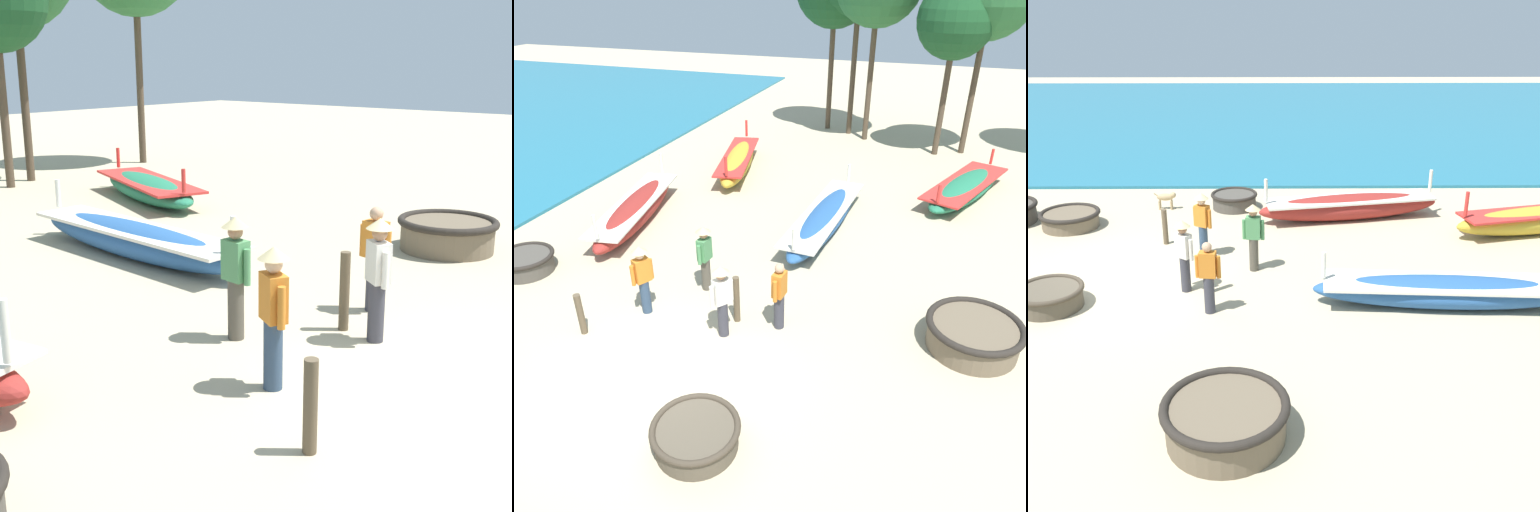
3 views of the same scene
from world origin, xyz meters
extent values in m
plane|color=#BCAD8C|center=(0.00, 0.00, 0.00)|extent=(80.00, 80.00, 0.00)
cylinder|color=brown|center=(5.47, 2.75, 0.28)|extent=(1.78, 1.78, 0.57)
torus|color=#28231E|center=(5.47, 2.75, 0.57)|extent=(1.92, 1.92, 0.14)
ellipsoid|color=#285693|center=(1.31, 7.07, 0.32)|extent=(1.40, 5.68, 0.64)
cube|color=silver|center=(1.31, 7.07, 0.53)|extent=(1.41, 5.24, 0.06)
cylinder|color=silver|center=(1.47, 9.65, 0.88)|extent=(0.10, 0.10, 0.58)
cylinder|color=silver|center=(1.15, 4.49, 0.88)|extent=(0.10, 0.10, 0.58)
cylinder|color=silver|center=(-3.76, 3.18, 1.03)|extent=(0.10, 0.10, 0.67)
ellipsoid|color=#237551|center=(5.21, 11.02, 0.31)|extent=(2.95, 5.11, 0.62)
cube|color=red|center=(5.21, 11.02, 0.51)|extent=(2.85, 4.76, 0.06)
cylinder|color=red|center=(6.03, 13.16, 0.85)|extent=(0.10, 0.10, 0.56)
cylinder|color=red|center=(4.39, 8.87, 0.85)|extent=(0.10, 0.10, 0.56)
cylinder|color=#4C473D|center=(-0.56, 2.94, 0.41)|extent=(0.22, 0.22, 0.82)
cube|color=#4C8E56|center=(-0.56, 2.94, 1.09)|extent=(0.26, 0.36, 0.54)
sphere|color=#A37556|center=(-0.56, 2.94, 1.47)|extent=(0.20, 0.20, 0.20)
cylinder|color=#4C8E56|center=(-0.53, 3.16, 1.04)|extent=(0.09, 0.09, 0.48)
cylinder|color=#4C8E56|center=(-0.58, 2.73, 1.04)|extent=(0.09, 0.09, 0.48)
cone|color=#D1BC84|center=(-0.56, 2.94, 1.60)|extent=(0.36, 0.36, 0.14)
cylinder|color=#383842|center=(0.55, 1.47, 0.41)|extent=(0.22, 0.22, 0.82)
cube|color=silver|center=(0.55, 1.47, 1.09)|extent=(0.38, 0.40, 0.54)
sphere|color=#A37556|center=(0.55, 1.47, 1.47)|extent=(0.20, 0.20, 0.20)
cylinder|color=silver|center=(0.68, 1.64, 1.04)|extent=(0.09, 0.09, 0.48)
cylinder|color=silver|center=(0.42, 1.29, 1.04)|extent=(0.09, 0.09, 0.48)
cone|color=#D1BC84|center=(0.55, 1.47, 1.60)|extent=(0.36, 0.36, 0.14)
cylinder|color=#2D425B|center=(-1.42, 1.64, 0.41)|extent=(0.22, 0.22, 0.82)
cube|color=orange|center=(-1.42, 1.64, 1.09)|extent=(0.36, 0.40, 0.54)
sphere|color=#DBB28E|center=(-1.42, 1.64, 1.47)|extent=(0.20, 0.20, 0.20)
cylinder|color=orange|center=(-1.52, 1.45, 1.04)|extent=(0.09, 0.09, 0.48)
cylinder|color=orange|center=(-1.31, 1.84, 1.04)|extent=(0.09, 0.09, 0.48)
cone|color=#D1BC84|center=(-1.42, 1.64, 1.60)|extent=(0.36, 0.36, 0.14)
cylinder|color=#383842|center=(1.56, 2.10, 0.41)|extent=(0.22, 0.22, 0.82)
cube|color=orange|center=(1.56, 2.10, 1.09)|extent=(0.25, 0.36, 0.54)
sphere|color=tan|center=(1.56, 2.10, 1.47)|extent=(0.20, 0.20, 0.20)
cylinder|color=orange|center=(1.54, 1.88, 1.04)|extent=(0.09, 0.09, 0.48)
cylinder|color=orange|center=(1.58, 2.32, 1.04)|extent=(0.09, 0.09, 0.48)
cylinder|color=brown|center=(0.63, 2.01, 0.56)|extent=(0.14, 0.14, 1.11)
cylinder|color=brown|center=(-2.27, 0.53, 0.48)|extent=(0.14, 0.14, 0.96)
cylinder|color=#4C3D2D|center=(3.99, 15.55, 2.08)|extent=(0.24, 0.24, 4.16)
cylinder|color=#4C3D2D|center=(9.84, 16.40, 2.76)|extent=(0.24, 0.24, 5.51)
cylinder|color=#4C3D2D|center=(5.04, 16.11, 2.44)|extent=(0.24, 0.24, 4.89)
camera|label=1|loc=(-7.26, -2.91, 3.63)|focal=50.00mm
camera|label=2|loc=(4.25, -6.10, 6.66)|focal=35.00mm
camera|label=3|loc=(12.62, 3.54, 6.00)|focal=42.00mm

